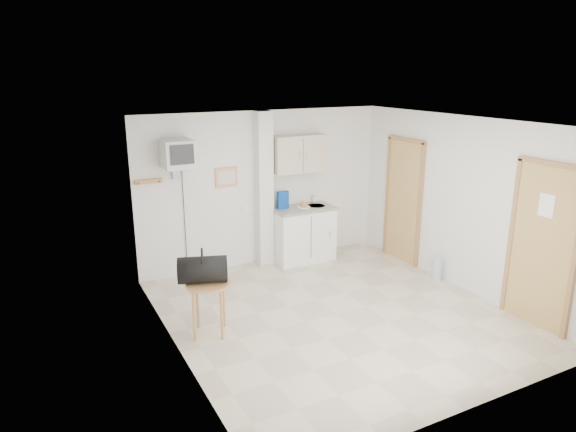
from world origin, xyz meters
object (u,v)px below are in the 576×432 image
water_bottle (437,269)px  crt_television (178,155)px  round_table (208,291)px  duffel_bag (203,269)px

water_bottle → crt_television: bearing=152.9°
round_table → crt_television: bearing=83.4°
crt_television → round_table: size_ratio=3.21×
round_table → duffel_bag: bearing=142.4°
crt_television → round_table: bearing=-96.6°
round_table → water_bottle: size_ratio=1.65×
round_table → water_bottle: bearing=-0.3°
crt_television → water_bottle: (3.43, -1.76, -1.75)m
crt_television → round_table: (-0.20, -1.74, -1.37)m
crt_television → round_table: crt_television is taller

